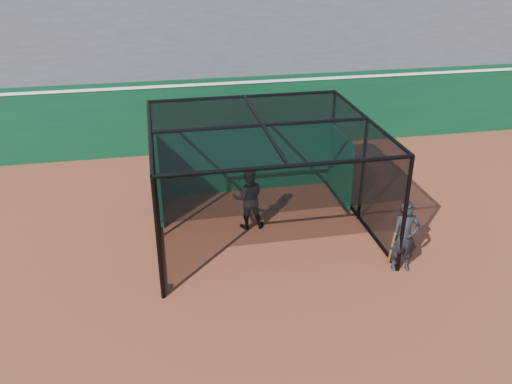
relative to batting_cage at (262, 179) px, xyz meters
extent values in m
plane|color=brown|center=(-0.66, -2.73, -1.38)|extent=(120.00, 120.00, 0.00)
cube|color=#09351C|center=(-0.66, 5.77, -0.13)|extent=(50.00, 0.45, 2.50)
cube|color=white|center=(-0.66, 5.77, 0.97)|extent=(50.00, 0.50, 0.08)
cube|color=#4C4C4F|center=(-0.66, 9.64, 2.49)|extent=(50.00, 7.85, 7.75)
cube|color=#07472B|center=(0.00, 2.32, -0.43)|extent=(5.09, 0.10, 1.90)
cylinder|color=black|center=(-2.61, -2.27, -1.27)|extent=(0.08, 0.22, 0.22)
cylinder|color=black|center=(2.61, -2.27, -1.27)|extent=(0.08, 0.22, 0.22)
cylinder|color=black|center=(-2.61, 2.24, -1.27)|extent=(0.08, 0.22, 0.22)
cylinder|color=black|center=(2.61, 2.24, -1.27)|extent=(0.08, 0.22, 0.22)
imported|color=black|center=(-0.32, 0.14, -0.57)|extent=(0.83, 0.66, 1.63)
imported|color=black|center=(2.71, -2.43, -0.55)|extent=(0.65, 0.47, 1.67)
cylinder|color=#593819|center=(2.46, -2.38, -0.83)|extent=(0.15, 0.35, 0.91)
camera|label=1|loc=(-2.48, -11.85, 5.55)|focal=38.00mm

